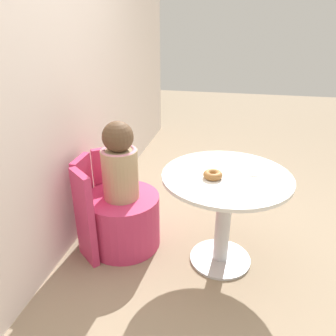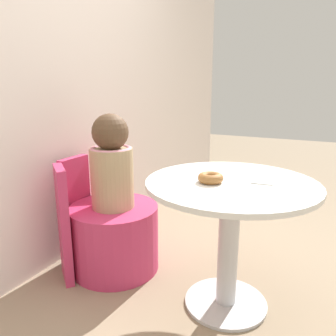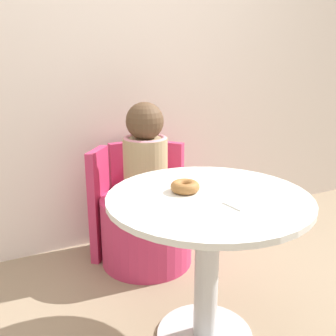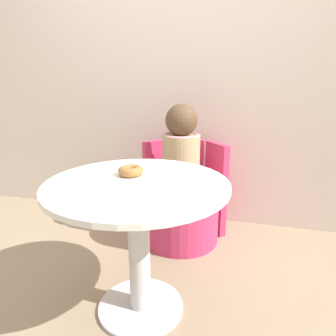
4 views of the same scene
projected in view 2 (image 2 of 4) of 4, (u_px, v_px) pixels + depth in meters
The scene contains 8 objects.
ground_plane at pixel (217, 307), 1.73m from camera, with size 12.00×12.00×0.00m, color gray.
back_wall at pixel (40, 74), 1.92m from camera, with size 6.00×0.06×2.40m.
round_table at pixel (230, 215), 1.63m from camera, with size 0.84×0.84×0.69m.
tub_chair at pixel (115, 237), 2.06m from camera, with size 0.55×0.55×0.41m.
booth_backrest at pixel (85, 211), 2.13m from camera, with size 0.65×0.24×0.69m.
child_figure at pixel (112, 164), 1.95m from camera, with size 0.26×0.26×0.57m.
donut at pixel (211, 178), 1.57m from camera, with size 0.12×0.12×0.04m.
paper_napkin at pixel (263, 181), 1.58m from camera, with size 0.11×0.11×0.01m.
Camera 2 is at (-1.46, -0.43, 1.14)m, focal length 35.00 mm.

